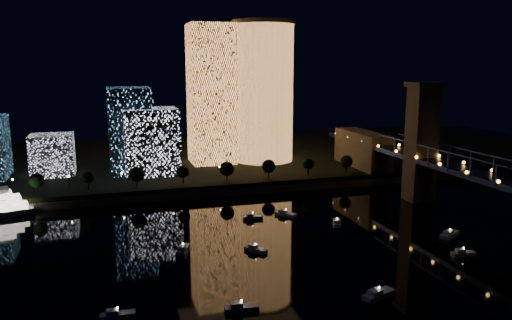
# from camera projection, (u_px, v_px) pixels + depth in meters

# --- Properties ---
(ground) EXTENTS (520.00, 520.00, 0.00)m
(ground) POSITION_uv_depth(u_px,v_px,m) (329.00, 260.00, 148.50)
(ground) COLOR black
(ground) RESTS_ON ground
(far_bank) EXTENTS (420.00, 160.00, 5.00)m
(far_bank) POSITION_uv_depth(u_px,v_px,m) (215.00, 157.00, 298.45)
(far_bank) COLOR black
(far_bank) RESTS_ON ground
(seawall) EXTENTS (420.00, 6.00, 3.00)m
(seawall) POSITION_uv_depth(u_px,v_px,m) (252.00, 190.00, 225.31)
(seawall) COLOR #6B5E4C
(seawall) RESTS_ON ground
(tower_cylindrical) EXTENTS (34.00, 34.00, 74.86)m
(tower_cylindrical) POSITION_uv_depth(u_px,v_px,m) (263.00, 92.00, 269.39)
(tower_cylindrical) COLOR #FFA351
(tower_cylindrical) RESTS_ON far_bank
(tower_rectangular) EXTENTS (22.91, 22.91, 72.89)m
(tower_rectangular) POSITION_uv_depth(u_px,v_px,m) (211.00, 94.00, 263.98)
(tower_rectangular) COLOR #FFA351
(tower_rectangular) RESTS_ON far_bank
(midrise_blocks) EXTENTS (98.75, 33.55, 41.22)m
(midrise_blocks) POSITION_uv_depth(u_px,v_px,m) (96.00, 140.00, 239.13)
(midrise_blocks) COLOR white
(midrise_blocks) RESTS_ON far_bank
(truss_bridge) EXTENTS (13.00, 266.00, 50.00)m
(truss_bridge) POSITION_uv_depth(u_px,v_px,m) (503.00, 188.00, 167.34)
(truss_bridge) COLOR navy
(truss_bridge) RESTS_ON ground
(motorboats) EXTENTS (117.88, 77.54, 2.78)m
(motorboats) POSITION_uv_depth(u_px,v_px,m) (307.00, 250.00, 153.57)
(motorboats) COLOR silver
(motorboats) RESTS_ON ground
(esplanade_trees) EXTENTS (166.40, 6.73, 8.86)m
(esplanade_trees) POSITION_uv_depth(u_px,v_px,m) (178.00, 172.00, 220.08)
(esplanade_trees) COLOR black
(esplanade_trees) RESTS_ON far_bank
(street_lamps) EXTENTS (132.70, 0.70, 5.65)m
(street_lamps) POSITION_uv_depth(u_px,v_px,m) (172.00, 173.00, 225.53)
(street_lamps) COLOR black
(street_lamps) RESTS_ON far_bank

